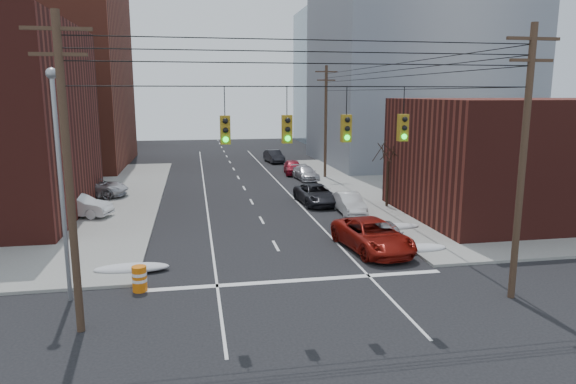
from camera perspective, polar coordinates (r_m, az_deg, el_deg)
name	(u,v)px	position (r m, az deg, el deg)	size (l,w,h in m)	color
ground	(333,350)	(17.83, 5.01, -17.10)	(160.00, 160.00, 0.00)	black
sidewalk_ne	(536,184)	(53.15, 25.83, 0.85)	(40.00, 40.00, 0.15)	gray
building_brick_tall	(7,32)	(66.48, -28.72, 15.36)	(24.00, 20.00, 30.00)	brown
building_brick_far	(56,108)	(91.78, -24.38, 8.49)	(22.00, 18.00, 12.00)	#4D1C17
building_office	(415,58)	(64.86, 13.96, 14.27)	(22.00, 20.00, 25.00)	gray
building_glass	(361,77)	(89.76, 8.15, 12.50)	(20.00, 18.00, 22.00)	gray
building_storefront	(527,158)	(38.55, 25.05, 3.40)	(16.00, 12.00, 8.00)	#4D1C17
utility_pole_left	(68,171)	(18.80, -23.24, 2.15)	(2.20, 0.28, 11.00)	#473323
utility_pole_right	(523,160)	(22.36, 24.64, 3.30)	(2.20, 0.28, 11.00)	#473323
utility_pole_far	(326,120)	(50.85, 4.21, 7.99)	(2.20, 0.28, 11.00)	#473323
traffic_signals	(317,127)	(18.68, 3.23, 7.23)	(17.00, 0.42, 2.02)	black
street_light	(59,167)	(21.96, -24.05, 2.58)	(0.44, 0.44, 9.32)	gray
bare_tree	(387,177)	(38.27, 10.99, 1.64)	(2.09, 2.20, 4.93)	black
snow_nw	(132,268)	(25.67, -16.97, -8.09)	(3.50, 1.08, 0.42)	silver
snow_ne	(420,248)	(28.47, 14.41, -6.07)	(3.00, 1.08, 0.42)	silver
snow_east_far	(388,227)	(32.45, 11.10, -3.84)	(4.00, 1.08, 0.42)	silver
red_pickup	(373,235)	(28.10, 9.38, -4.78)	(2.75, 5.97, 1.66)	maroon
parked_car_a	(387,234)	(29.01, 10.89, -4.64)	(1.60, 3.98, 1.36)	#B0B1B5
parked_car_b	(349,203)	(36.56, 6.83, -1.24)	(1.50, 4.30, 1.42)	silver
parked_car_c	(316,194)	(39.35, 3.15, -0.26)	(2.46, 5.34, 1.48)	black
parked_car_d	(305,173)	(50.45, 1.95, 2.13)	(1.83, 4.50, 1.31)	#BBBABF
parked_car_e	(293,167)	(53.78, 0.56, 2.77)	(1.75, 4.34, 1.48)	maroon
parked_car_f	(274,156)	(62.98, -1.58, 3.98)	(1.61, 4.60, 1.52)	black
lot_car_a	(77,206)	(37.40, -22.37, -1.42)	(1.59, 4.55, 1.50)	silver
lot_car_b	(92,187)	(44.10, -20.94, 0.49)	(2.59, 5.62, 1.56)	#B9B8BE
lot_car_d	(24,186)	(47.51, -27.26, 0.63)	(1.70, 4.23, 1.44)	silver
construction_barrel	(139,278)	(23.14, -16.18, -9.21)	(0.84, 0.84, 1.11)	orange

